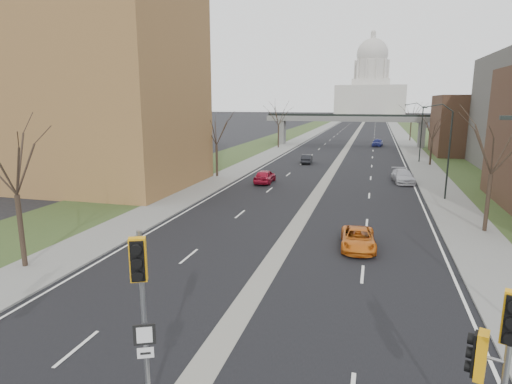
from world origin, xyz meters
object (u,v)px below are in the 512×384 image
at_px(car_right_near, 358,239).
at_px(car_left_far, 307,159).
at_px(car_right_far, 377,142).
at_px(signal_pole_right, 498,352).
at_px(car_left_near, 265,176).
at_px(signal_pole_median, 141,292).
at_px(car_right_mid, 403,176).

bearing_deg(car_right_near, car_left_far, 99.43).
bearing_deg(car_right_near, car_right_far, 84.61).
relative_size(signal_pole_right, car_left_far, 1.36).
bearing_deg(signal_pole_right, car_left_far, 120.41).
xyz_separation_m(signal_pole_right, car_left_far, (-12.49, 52.78, -2.87)).
xyz_separation_m(car_left_near, car_right_near, (11.02, -19.58, -0.15)).
distance_m(signal_pole_right, car_left_far, 54.31).
xyz_separation_m(car_left_near, car_left_far, (2.12, 16.72, -0.12)).
height_order(signal_pole_median, car_left_far, signal_pole_median).
bearing_deg(signal_pole_median, car_left_far, 69.27).
bearing_deg(signal_pole_median, car_left_near, 74.37).
bearing_deg(car_right_far, signal_pole_median, -88.09).
xyz_separation_m(signal_pole_right, car_left_near, (-14.61, 36.05, -2.75)).
bearing_deg(car_right_near, car_right_mid, 76.34).
relative_size(car_left_near, car_right_far, 0.98).
distance_m(signal_pole_right, car_right_mid, 40.45).
xyz_separation_m(car_right_mid, car_right_far, (-2.74, 40.73, 0.04)).
distance_m(signal_pole_median, car_left_near, 36.64).
bearing_deg(car_right_mid, signal_pole_right, -98.12).
height_order(signal_pole_median, car_right_near, signal_pole_median).
bearing_deg(car_left_near, car_left_far, -98.05).
relative_size(car_left_near, car_right_mid, 0.88).
height_order(car_left_near, car_left_far, car_left_near).
bearing_deg(car_left_near, signal_pole_median, 98.15).
height_order(car_right_near, car_right_far, car_right_far).
xyz_separation_m(car_left_far, car_right_near, (8.90, -36.31, -0.03)).
xyz_separation_m(car_left_far, car_right_far, (10.08, 28.30, 0.13)).
distance_m(signal_pole_right, car_left_near, 39.00).
relative_size(car_left_far, car_right_near, 0.88).
relative_size(car_left_far, car_right_far, 0.86).
distance_m(car_left_near, car_left_far, 16.86).
height_order(signal_pole_median, signal_pole_right, signal_pole_median).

